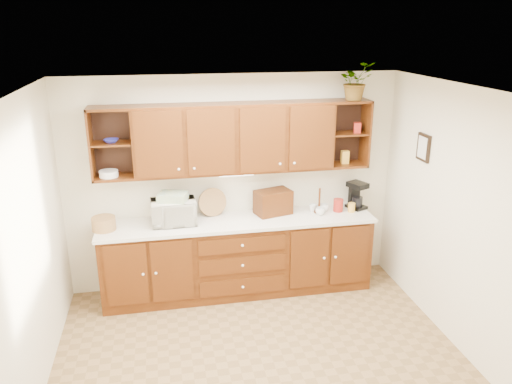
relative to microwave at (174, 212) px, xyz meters
name	(u,v)px	position (x,y,z in m)	size (l,w,h in m)	color
floor	(262,364)	(0.74, -1.47, -1.08)	(4.00, 4.00, 0.00)	olive
ceiling	(264,94)	(0.74, -1.47, 1.52)	(4.00, 4.00, 0.00)	white
back_wall	(233,183)	(0.74, 0.28, 0.22)	(4.00, 4.00, 0.00)	#EFE7C9
left_wall	(23,261)	(-1.26, -1.47, 0.22)	(3.50, 3.50, 0.00)	#EFE7C9
right_wall	(467,225)	(2.74, -1.47, 0.22)	(3.50, 3.50, 0.00)	#EFE7C9
base_cabinets	(238,257)	(0.74, -0.02, -0.63)	(3.20, 0.60, 0.90)	#391806
countertop	(238,221)	(0.74, -0.03, -0.16)	(3.24, 0.64, 0.04)	white
upper_cabinets	(236,138)	(0.75, 0.12, 0.81)	(3.20, 0.33, 0.80)	#391806
undercabinet_light	(236,174)	(0.74, 0.07, 0.39)	(0.40, 0.05, 0.03)	white
framed_picture	(424,147)	(2.72, -0.57, 0.77)	(0.03, 0.24, 0.30)	black
wicker_basket	(104,224)	(-0.78, -0.04, -0.07)	(0.26, 0.26, 0.15)	#A57545
microwave	(174,212)	(0.00, 0.00, 0.00)	(0.51, 0.34, 0.28)	silver
towel_stack	(173,197)	(0.00, 0.00, 0.19)	(0.32, 0.23, 0.10)	#DFD769
wine_bottle	(169,209)	(-0.05, 0.05, 0.03)	(0.07, 0.07, 0.33)	black
woven_tray	(213,215)	(0.47, 0.17, -0.13)	(0.34, 0.34, 0.02)	#A57545
bread_box	(273,202)	(1.19, 0.09, 0.01)	(0.42, 0.26, 0.29)	#391806
mug_tree	(319,209)	(1.76, 0.02, -0.09)	(0.29, 0.28, 0.31)	#391806
canister_red	(338,205)	(2.00, 0.02, -0.06)	(0.12, 0.12, 0.16)	#9F2017
canister_white	(267,207)	(1.12, 0.08, -0.04)	(0.07, 0.07, 0.19)	white
canister_yellow	(352,207)	(2.15, -0.04, -0.08)	(0.09, 0.09, 0.11)	gold
coffee_maker	(356,195)	(2.26, 0.10, 0.02)	(0.26, 0.29, 0.34)	black
bowl_stack	(111,141)	(-0.63, 0.11, 0.84)	(0.16, 0.16, 0.04)	#2A2A9B
plate_stack	(109,174)	(-0.69, 0.09, 0.47)	(0.21, 0.21, 0.07)	white
pantry_box_yellow	(345,157)	(2.09, 0.11, 0.52)	(0.09, 0.07, 0.16)	gold
pantry_box_red	(357,128)	(2.21, 0.08, 0.88)	(0.08, 0.07, 0.12)	#9F2017
potted_plant	(355,81)	(2.15, 0.07, 1.43)	(0.39, 0.34, 0.43)	#999999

